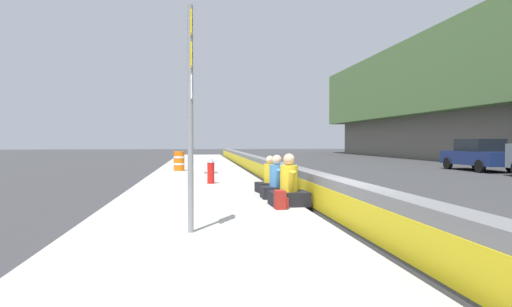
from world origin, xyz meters
TOP-DOWN VIEW (x-y plane):
  - ground_plane at (0.00, 0.00)m, footprint 160.00×160.00m
  - sidewalk_strip at (0.00, 2.65)m, footprint 80.00×4.40m
  - jersey_barrier at (0.00, 0.00)m, footprint 76.00×0.45m
  - route_sign_post at (-0.95, 2.87)m, footprint 0.44×0.09m
  - fire_hydrant at (7.19, 2.34)m, footprint 0.26×0.46m
  - seated_person_foreground at (1.76, 0.73)m, footprint 0.76×0.88m
  - seated_person_middle at (3.09, 0.77)m, footprint 0.70×0.79m
  - seated_person_rear at (4.39, 0.74)m, footprint 0.73×0.82m
  - backpack at (1.27, 1.02)m, footprint 0.32×0.28m
  - construction_barrel at (14.03, 3.69)m, footprint 0.54×0.54m
  - parked_car_fourth at (13.99, -12.13)m, footprint 4.51×1.96m

SIDE VIEW (x-z plane):
  - ground_plane at x=0.00m, z-range 0.00..0.00m
  - sidewalk_strip at x=0.00m, z-range 0.00..0.14m
  - backpack at x=1.27m, z-range 0.13..0.53m
  - jersey_barrier at x=0.00m, z-range 0.00..0.85m
  - seated_person_rear at x=4.39m, z-range -0.05..0.98m
  - seated_person_middle at x=3.09m, z-range -0.07..1.04m
  - seated_person_foreground at x=1.76m, z-range -0.08..1.09m
  - fire_hydrant at x=7.19m, z-range 0.15..1.03m
  - construction_barrel at x=14.03m, z-range 0.14..1.09m
  - parked_car_fourth at x=13.99m, z-range 0.01..1.72m
  - route_sign_post at x=-0.95m, z-range 0.43..4.03m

